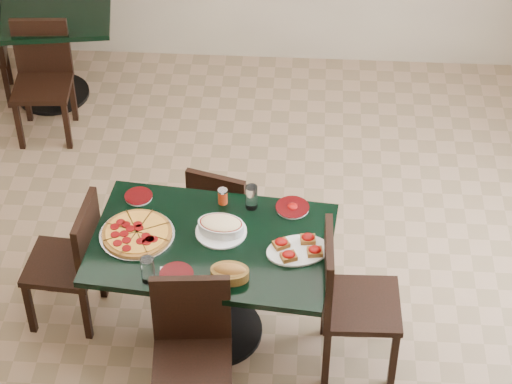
# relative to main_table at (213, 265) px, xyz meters

# --- Properties ---
(floor) EXTENTS (5.50, 5.50, 0.00)m
(floor) POSITION_rel_main_table_xyz_m (0.09, 0.31, -0.57)
(floor) COLOR #896B4F
(floor) RESTS_ON ground
(main_table) EXTENTS (1.41, 0.99, 0.75)m
(main_table) POSITION_rel_main_table_xyz_m (0.00, 0.00, 0.00)
(main_table) COLOR black
(main_table) RESTS_ON floor
(back_table) EXTENTS (1.14, 0.90, 0.75)m
(back_table) POSITION_rel_main_table_xyz_m (-1.51, 2.40, -0.04)
(back_table) COLOR black
(back_table) RESTS_ON floor
(chair_far) EXTENTS (0.46, 0.46, 0.80)m
(chair_far) POSITION_rel_main_table_xyz_m (0.00, 0.60, -0.12)
(chair_far) COLOR black
(chair_far) RESTS_ON floor
(chair_near) EXTENTS (0.45, 0.45, 0.90)m
(chair_near) POSITION_rel_main_table_xyz_m (-0.06, -0.54, -0.07)
(chair_near) COLOR black
(chair_near) RESTS_ON floor
(chair_right) EXTENTS (0.45, 0.45, 0.94)m
(chair_right) POSITION_rel_main_table_xyz_m (0.76, -0.15, -0.04)
(chair_right) COLOR black
(chair_right) RESTS_ON floor
(chair_left) EXTENTS (0.44, 0.44, 0.87)m
(chair_left) POSITION_rel_main_table_xyz_m (-0.83, 0.10, -0.08)
(chair_left) COLOR black
(chair_left) RESTS_ON floor
(back_chair_near) EXTENTS (0.44, 0.44, 0.88)m
(back_chair_near) POSITION_rel_main_table_xyz_m (-1.44, 1.98, -0.08)
(back_chair_near) COLOR black
(back_chair_near) RESTS_ON floor
(pepperoni_pizza) EXTENTS (0.42, 0.42, 0.04)m
(pepperoni_pizza) POSITION_rel_main_table_xyz_m (-0.42, 0.02, 0.20)
(pepperoni_pizza) COLOR silver
(pepperoni_pizza) RESTS_ON main_table
(lasagna_casserole) EXTENTS (0.29, 0.29, 0.09)m
(lasagna_casserole) POSITION_rel_main_table_xyz_m (0.05, 0.08, 0.23)
(lasagna_casserole) COLOR silver
(lasagna_casserole) RESTS_ON main_table
(bread_basket) EXTENTS (0.21, 0.15, 0.09)m
(bread_basket) POSITION_rel_main_table_xyz_m (0.12, -0.27, 0.22)
(bread_basket) COLOR brown
(bread_basket) RESTS_ON main_table
(bruschetta_platter) EXTENTS (0.41, 0.33, 0.05)m
(bruschetta_platter) POSITION_rel_main_table_xyz_m (0.48, -0.05, 0.21)
(bruschetta_platter) COLOR silver
(bruschetta_platter) RESTS_ON main_table
(side_plate_near) EXTENTS (0.18, 0.18, 0.02)m
(side_plate_near) POSITION_rel_main_table_xyz_m (-0.16, -0.27, 0.19)
(side_plate_near) COLOR silver
(side_plate_near) RESTS_ON main_table
(side_plate_far_r) EXTENTS (0.20, 0.20, 0.03)m
(side_plate_far_r) POSITION_rel_main_table_xyz_m (0.44, 0.31, 0.19)
(side_plate_far_r) COLOR silver
(side_plate_far_r) RESTS_ON main_table
(side_plate_far_l) EXTENTS (0.16, 0.16, 0.02)m
(side_plate_far_l) POSITION_rel_main_table_xyz_m (-0.46, 0.35, 0.19)
(side_plate_far_l) COLOR silver
(side_plate_far_l) RESTS_ON main_table
(napkin_setting) EXTENTS (0.18, 0.18, 0.01)m
(napkin_setting) POSITION_rel_main_table_xyz_m (-0.17, -0.29, 0.18)
(napkin_setting) COLOR white
(napkin_setting) RESTS_ON main_table
(water_glass_a) EXTENTS (0.07, 0.07, 0.15)m
(water_glass_a) POSITION_rel_main_table_xyz_m (0.20, 0.31, 0.26)
(water_glass_a) COLOR white
(water_glass_a) RESTS_ON main_table
(water_glass_b) EXTENTS (0.07, 0.07, 0.16)m
(water_glass_b) POSITION_rel_main_table_xyz_m (-0.31, -0.32, 0.26)
(water_glass_b) COLOR white
(water_glass_b) RESTS_ON main_table
(pepper_shaker) EXTENTS (0.06, 0.06, 0.10)m
(pepper_shaker) POSITION_rel_main_table_xyz_m (0.03, 0.33, 0.23)
(pepper_shaker) COLOR red
(pepper_shaker) RESTS_ON main_table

